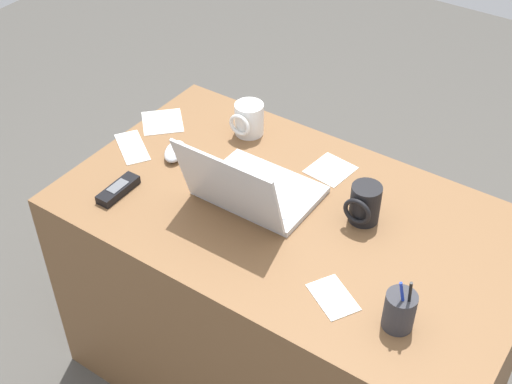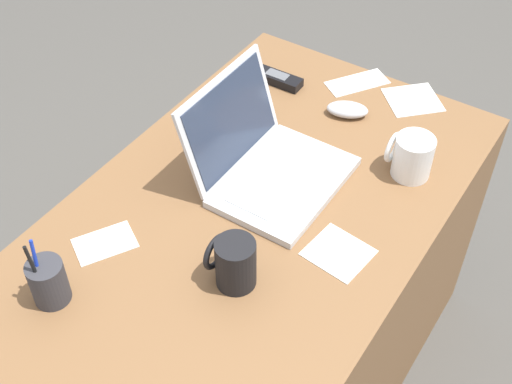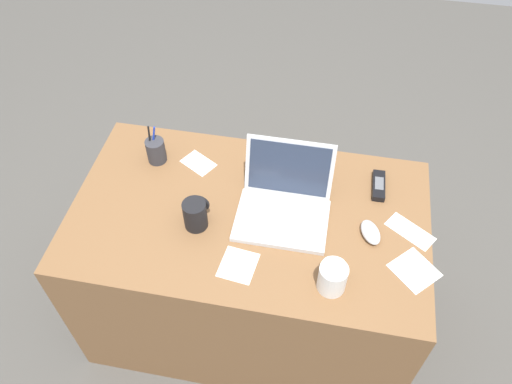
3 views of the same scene
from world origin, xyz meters
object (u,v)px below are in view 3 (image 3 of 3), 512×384
coffee_mug_white (195,214)px  cordless_phone (379,186)px  computer_mouse (371,232)px  coffee_mug_tall (333,277)px  laptop (284,203)px  pen_holder (156,151)px

coffee_mug_white → cordless_phone: size_ratio=0.80×
cordless_phone → coffee_mug_white: bearing=-155.2°
computer_mouse → coffee_mug_tall: 0.25m
laptop → coffee_mug_tall: (0.19, -0.26, 0.00)m
coffee_mug_white → coffee_mug_tall: 0.50m
coffee_mug_white → cordless_phone: (0.61, 0.28, -0.04)m
coffee_mug_tall → computer_mouse: bearing=62.8°
cordless_phone → coffee_mug_tall: bearing=-106.9°
coffee_mug_tall → pen_holder: 0.82m
computer_mouse → coffee_mug_tall: (-0.11, -0.22, 0.03)m
computer_mouse → coffee_mug_white: (-0.59, -0.06, 0.04)m
laptop → coffee_mug_white: bearing=-159.4°
coffee_mug_white → coffee_mug_tall: bearing=-18.3°
computer_mouse → coffee_mug_tall: size_ratio=1.02×
computer_mouse → coffee_mug_white: 0.59m
pen_holder → coffee_mug_tall: bearing=-31.3°
laptop → pen_holder: size_ratio=1.99×
coffee_mug_white → pen_holder: pen_holder is taller
pen_holder → computer_mouse: bearing=-14.4°
laptop → pen_holder: 0.54m
cordless_phone → pen_holder: 0.84m
laptop → computer_mouse: 0.31m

